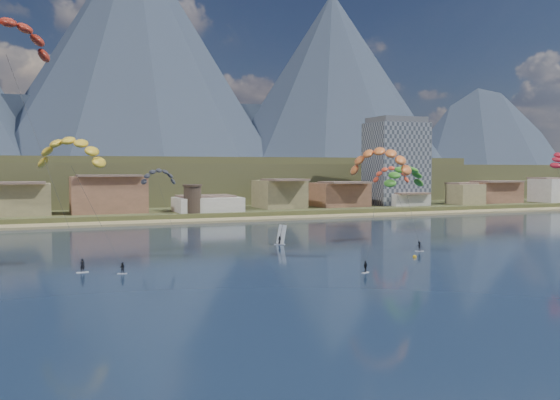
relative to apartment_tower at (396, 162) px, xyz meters
name	(u,v)px	position (x,y,z in m)	size (l,w,h in m)	color
ground	(379,295)	(-85.00, -128.00, -17.82)	(2400.00, 2400.00, 0.00)	black
beach	(182,222)	(-85.00, -22.00, -17.57)	(2200.00, 12.00, 0.90)	tan
land	(78,184)	(-85.00, 432.00, -17.82)	(2200.00, 900.00, 4.00)	brown
foothills	(169,181)	(-62.61, 104.47, -8.74)	(940.00, 210.00, 18.00)	brown
mountain_ridge	(52,69)	(-99.60, 695.65, 132.49)	(2060.00, 480.00, 400.00)	#2A3646
town	(29,194)	(-125.00, -6.00, -9.82)	(400.00, 24.00, 12.00)	silver
apartment_tower	(396,162)	(0.00, 0.00, 0.00)	(20.00, 16.00, 32.00)	gray
watchtower	(192,198)	(-80.00, -14.00, -11.45)	(5.82, 5.82, 8.60)	#47382D
kitesurfer_red	(6,32)	(-127.12, -87.08, 18.54)	(18.40, 15.93, 40.27)	silver
kitesurfer_yellow	(71,148)	(-118.13, -91.52, 0.69)	(12.90, 14.35, 22.19)	silver
kitesurfer_orange	(380,157)	(-68.74, -101.38, -0.54)	(16.28, 18.02, 22.62)	silver
kitesurfer_green	(405,173)	(-52.10, -83.91, -3.48)	(11.95, 17.15, 19.56)	silver
distant_kite_dark	(158,174)	(-96.26, -46.98, -3.79)	(8.68, 5.83, 17.03)	#262626
distant_kite_orange	(391,172)	(-37.66, -56.04, -3.34)	(10.35, 7.79, 17.74)	#262626
distant_kite_red	(557,158)	(-11.49, -85.13, -0.06)	(8.46, 7.78, 20.42)	#262626
windsurfer	(280,238)	(-77.78, -78.39, -16.56)	(2.33, 2.56, 3.97)	silver
buoy	(415,257)	(-62.98, -103.48, -17.71)	(0.67, 0.67, 0.67)	gold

